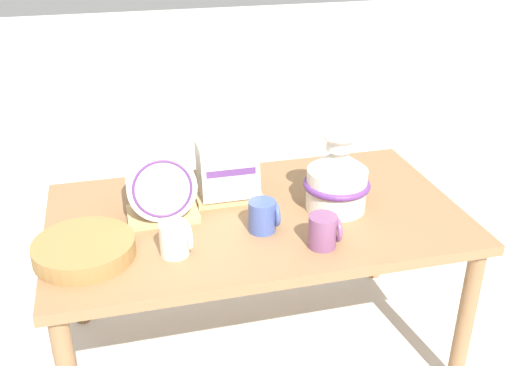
% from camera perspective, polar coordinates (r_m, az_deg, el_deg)
% --- Properties ---
extents(ground_plane, '(14.00, 14.00, 0.00)m').
position_cam_1_polar(ground_plane, '(2.34, 0.00, -15.53)').
color(ground_plane, silver).
extents(display_table, '(1.36, 0.77, 0.59)m').
position_cam_1_polar(display_table, '(2.03, 0.00, -4.42)').
color(display_table, olive).
rests_on(display_table, ground_plane).
extents(ceramic_vase, '(0.22, 0.22, 0.28)m').
position_cam_1_polar(ceramic_vase, '(1.99, 7.73, 0.52)').
color(ceramic_vase, white).
rests_on(ceramic_vase, display_table).
extents(dish_rack_round_plates, '(0.23, 0.17, 0.24)m').
position_cam_1_polar(dish_rack_round_plates, '(1.94, -9.01, -0.72)').
color(dish_rack_round_plates, tan).
rests_on(dish_rack_round_plates, display_table).
extents(dish_rack_square_plates, '(0.23, 0.16, 0.22)m').
position_cam_1_polar(dish_rack_square_plates, '(2.05, -2.74, 0.73)').
color(dish_rack_square_plates, tan).
rests_on(dish_rack_square_plates, display_table).
extents(wicker_charger_stack, '(0.30, 0.30, 0.05)m').
position_cam_1_polar(wicker_charger_stack, '(1.82, -16.05, -6.07)').
color(wicker_charger_stack, olive).
rests_on(wicker_charger_stack, display_table).
extents(mug_cobalt_glaze, '(0.09, 0.09, 0.10)m').
position_cam_1_polar(mug_cobalt_glaze, '(1.87, 0.73, -3.14)').
color(mug_cobalt_glaze, '#42569E').
rests_on(mug_cobalt_glaze, display_table).
extents(mug_plum_glaze, '(0.09, 0.09, 0.10)m').
position_cam_1_polar(mug_plum_glaze, '(1.80, 6.51, -4.57)').
color(mug_plum_glaze, '#7A4770').
rests_on(mug_plum_glaze, display_table).
extents(mug_cream_glaze, '(0.09, 0.09, 0.10)m').
position_cam_1_polar(mug_cream_glaze, '(1.77, -7.64, -5.28)').
color(mug_cream_glaze, silver).
rests_on(mug_cream_glaze, display_table).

